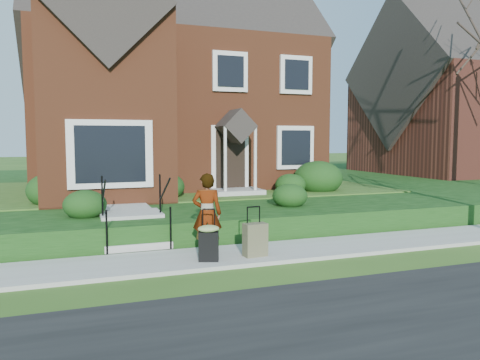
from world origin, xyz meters
name	(u,v)px	position (x,y,z in m)	size (l,w,h in m)	color
ground	(267,255)	(0.00, 0.00, 0.00)	(120.00, 120.00, 0.00)	#2D5119
sidewalk	(267,253)	(0.00, 0.00, 0.04)	(60.00, 1.60, 0.08)	#9E9B93
terrace	(254,185)	(4.00, 10.90, 0.30)	(44.00, 20.00, 0.60)	black
walkway	(120,200)	(-2.50, 5.00, 0.63)	(1.20, 6.00, 0.06)	#9E9B93
main_house	(166,65)	(-0.21, 9.61, 5.26)	(10.40, 10.20, 9.40)	brown
neighbour_house	(462,85)	(16.00, 11.00, 5.25)	(9.40, 8.00, 9.20)	brown
front_steps	(133,224)	(-2.50, 1.84, 0.47)	(1.40, 2.02, 1.50)	#9E9B93
foundation_shrubs	(222,182)	(0.57, 4.86, 1.09)	(10.01, 4.14, 1.17)	#113811
woman	(207,214)	(-1.24, 0.21, 0.90)	(0.60, 0.39, 1.64)	#999999
suitcase_black	(209,241)	(-1.36, -0.36, 0.47)	(0.50, 0.46, 1.00)	black
suitcase_olive	(255,240)	(-0.39, -0.31, 0.41)	(0.48, 0.30, 0.99)	brown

